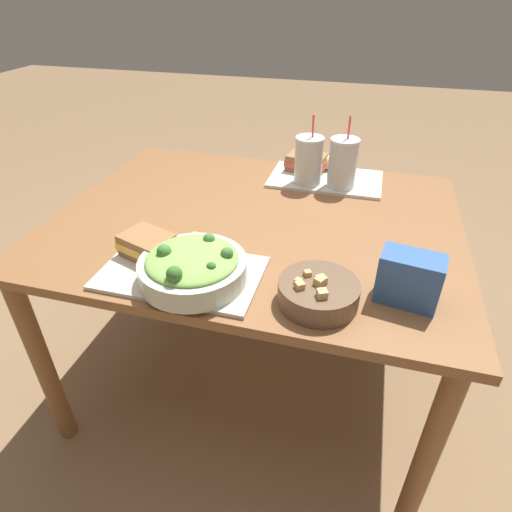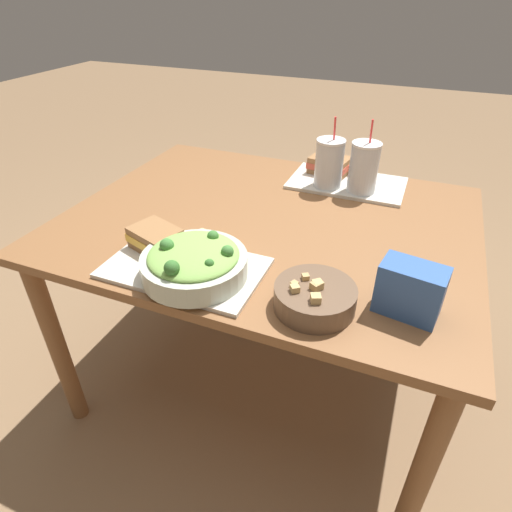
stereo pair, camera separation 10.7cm
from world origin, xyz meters
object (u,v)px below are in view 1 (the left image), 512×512
Objects in this scene: sandwich_near at (147,245)px; drink_cup_red at (342,165)px; soup_bowl at (318,292)px; chip_bag at (409,279)px; sandwich_far at (307,162)px; baguette_near at (210,246)px; salad_bowl at (193,266)px; baguette_far at (323,161)px; drink_cup_dark at (308,162)px.

drink_cup_red reaches higher than sandwich_near.
soup_bowl is 1.25× the size of chip_bag.
soup_bowl is at bearing -68.60° from sandwich_far.
soup_bowl is 0.22m from chip_bag.
sandwich_near reaches higher than baguette_near.
chip_bag reaches higher than salad_bowl.
drink_cup_red is at bearing -134.78° from baguette_far.
chip_bag is (0.70, -0.00, 0.02)m from sandwich_near.
drink_cup_red reaches higher than chip_bag.
drink_cup_dark is 0.71m from chip_bag.
soup_bowl is 0.83m from sandwich_far.
sandwich_near is 0.87m from baguette_far.
salad_bowl is at bearing -113.93° from drink_cup_red.
soup_bowl is 0.77× the size of drink_cup_dark.
sandwich_far is 0.14m from drink_cup_dark.
soup_bowl is 2.11× the size of baguette_far.
drink_cup_dark reaches higher than salad_bowl.
salad_bowl is 0.88m from baguette_far.
drink_cup_dark reaches higher than baguette_near.
soup_bowl is 0.50m from sandwich_near.
salad_bowl is at bearing -162.62° from chip_bag.
baguette_far is at bearing 97.11° from soup_bowl.
drink_cup_red is (0.09, -0.16, 0.06)m from baguette_far.
salad_bowl is 1.64× the size of sandwich_near.
baguette_near is at bearing 179.92° from baguette_far.
soup_bowl is (0.32, 0.01, -0.02)m from salad_bowl.
sandwich_near is at bearing -104.00° from sandwich_far.
drink_cup_red is at bearing 66.07° from salad_bowl.
baguette_near is at bearing -175.46° from chip_bag.
baguette_near is 0.71m from sandwich_far.
baguette_near is 0.53m from chip_bag.
drink_cup_dark is at bearing -176.90° from baguette_far.
baguette_near is at bearing -107.48° from drink_cup_dark.
drink_cup_dark is 0.13m from drink_cup_red.
drink_cup_red is (0.30, 0.57, 0.06)m from baguette_near.
chip_bag reaches higher than baguette_far.
sandwich_far is at bearing 85.18° from sandwich_near.
drink_cup_red is at bearing 91.49° from soup_bowl.
salad_bowl is 1.64× the size of sandwich_far.
drink_cup_dark is (0.35, 0.61, 0.05)m from sandwich_near.
drink_cup_dark is at bearing 79.29° from sandwich_near.
drink_cup_red is at bearing -15.06° from baguette_near.
salad_bowl is at bearing -178.88° from soup_bowl.
salad_bowl is 1.40× the size of soup_bowl.
drink_cup_red reaches higher than baguette_far.
salad_bowl is 2.96× the size of baguette_far.
soup_bowl reaches higher than baguette_far.
chip_bag is at bearing 18.80° from sandwich_near.
baguette_near is at bearing 33.54° from sandwich_near.
salad_bowl is at bearing -167.51° from baguette_near.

